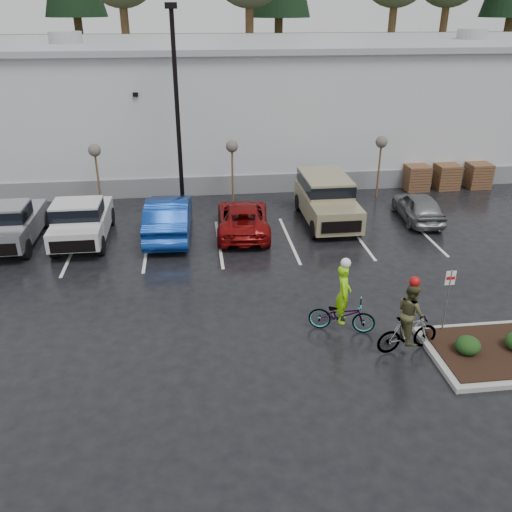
{
  "coord_description": "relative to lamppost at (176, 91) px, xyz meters",
  "views": [
    {
      "loc": [
        -3.49,
        -12.95,
        9.15
      ],
      "look_at": [
        -1.45,
        3.76,
        1.3
      ],
      "focal_mm": 38.0,
      "sensor_mm": 36.0,
      "label": 1
    }
  ],
  "objects": [
    {
      "name": "warehouse",
      "position": [
        4.0,
        9.99,
        -2.04
      ],
      "size": [
        60.5,
        15.5,
        7.2
      ],
      "color": "silver",
      "rests_on": "ground"
    },
    {
      "name": "shrub_a",
      "position": [
        8.0,
        -13.0,
        -5.27
      ],
      "size": [
        0.7,
        0.7,
        0.52
      ],
      "primitive_type": "ellipsoid",
      "color": "#153713",
      "rests_on": "curb_island"
    },
    {
      "name": "pickup_white",
      "position": [
        -4.17,
        -2.79,
        -4.71
      ],
      "size": [
        2.1,
        5.2,
        1.96
      ],
      "primitive_type": null,
      "color": "beige",
      "rests_on": "ground"
    },
    {
      "name": "cyclist_hivis",
      "position": [
        4.84,
        -11.16,
        -4.93
      ],
      "size": [
        2.14,
        1.29,
        2.45
      ],
      "rotation": [
        0.0,
        0.0,
        1.26
      ],
      "color": "#3F3F44",
      "rests_on": "ground"
    },
    {
      "name": "car_blue",
      "position": [
        -0.58,
        -2.83,
        -4.83
      ],
      "size": [
        2.04,
        5.28,
        1.72
      ],
      "primitive_type": "imported",
      "rotation": [
        0.0,
        0.0,
        3.1
      ],
      "color": "navy",
      "rests_on": "ground"
    },
    {
      "name": "car_red",
      "position": [
        2.62,
        -2.9,
        -5.02
      ],
      "size": [
        2.54,
        4.92,
        1.33
      ],
      "primitive_type": "imported",
      "rotation": [
        0.0,
        0.0,
        3.07
      ],
      "color": "maroon",
      "rests_on": "ground"
    },
    {
      "name": "ground",
      "position": [
        4.0,
        -12.0,
        -5.69
      ],
      "size": [
        120.0,
        120.0,
        0.0
      ],
      "primitive_type": "plane",
      "color": "black",
      "rests_on": "ground"
    },
    {
      "name": "pickup_silver",
      "position": [
        -7.05,
        -2.78,
        -4.71
      ],
      "size": [
        2.1,
        5.2,
        1.96
      ],
      "primitive_type": null,
      "color": "#A3A7AB",
      "rests_on": "ground"
    },
    {
      "name": "suv_tan",
      "position": [
        6.57,
        -2.14,
        -4.66
      ],
      "size": [
        2.2,
        5.1,
        2.06
      ],
      "primitive_type": null,
      "color": "gray",
      "rests_on": "ground"
    },
    {
      "name": "fire_lane_sign",
      "position": [
        7.8,
        -11.8,
        -4.28
      ],
      "size": [
        0.3,
        0.05,
        2.2
      ],
      "color": "gray",
      "rests_on": "ground"
    },
    {
      "name": "sapling_mid",
      "position": [
        2.5,
        1.0,
        -2.96
      ],
      "size": [
        0.6,
        0.6,
        3.2
      ],
      "color": "#503620",
      "rests_on": "ground"
    },
    {
      "name": "cyclist_olive",
      "position": [
        6.44,
        -12.42,
        -4.82
      ],
      "size": [
        1.9,
        0.94,
        2.39
      ],
      "rotation": [
        0.0,
        0.0,
        1.73
      ],
      "color": "#3F3F44",
      "rests_on": "ground"
    },
    {
      "name": "pallet_stack_c",
      "position": [
        16.0,
        2.0,
        -5.01
      ],
      "size": [
        1.2,
        1.2,
        1.35
      ],
      "primitive_type": "cube",
      "color": "#503620",
      "rests_on": "ground"
    },
    {
      "name": "sapling_east",
      "position": [
        10.0,
        1.0,
        -2.96
      ],
      "size": [
        0.6,
        0.6,
        3.2
      ],
      "color": "#503620",
      "rests_on": "ground"
    },
    {
      "name": "pallet_stack_a",
      "position": [
        12.5,
        2.0,
        -5.01
      ],
      "size": [
        1.2,
        1.2,
        1.35
      ],
      "primitive_type": "cube",
      "color": "#503620",
      "rests_on": "ground"
    },
    {
      "name": "wooded_ridge",
      "position": [
        4.0,
        33.0,
        -2.69
      ],
      "size": [
        80.0,
        25.0,
        6.0
      ],
      "primitive_type": "cube",
      "color": "#243C19",
      "rests_on": "ground"
    },
    {
      "name": "pallet_stack_b",
      "position": [
        14.2,
        2.0,
        -5.01
      ],
      "size": [
        1.2,
        1.2,
        1.35
      ],
      "primitive_type": "cube",
      "color": "#503620",
      "rests_on": "ground"
    },
    {
      "name": "sapling_west",
      "position": [
        -4.0,
        1.0,
        -2.96
      ],
      "size": [
        0.6,
        0.6,
        3.2
      ],
      "color": "#503620",
      "rests_on": "ground"
    },
    {
      "name": "lamppost",
      "position": [
        0.0,
        0.0,
        0.0
      ],
      "size": [
        0.5,
        1.0,
        9.22
      ],
      "color": "black",
      "rests_on": "ground"
    },
    {
      "name": "car_grey",
      "position": [
        10.82,
        -2.4,
        -5.02
      ],
      "size": [
        1.82,
        4.0,
        1.33
      ],
      "primitive_type": "imported",
      "rotation": [
        0.0,
        0.0,
        3.08
      ],
      "color": "slate",
      "rests_on": "ground"
    }
  ]
}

